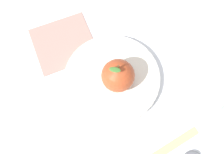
{
  "coord_description": "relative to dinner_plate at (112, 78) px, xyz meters",
  "views": [
    {
      "loc": [
        0.16,
        0.14,
        0.65
      ],
      "look_at": [
        -0.02,
        -0.04,
        0.02
      ],
      "focal_mm": 47.13,
      "sensor_mm": 36.0,
      "label": 1
    }
  ],
  "objects": [
    {
      "name": "apple",
      "position": [
        -0.0,
        0.02,
        0.05
      ],
      "size": [
        0.07,
        0.07,
        0.09
      ],
      "color": "#9E3D1E",
      "rests_on": "dinner_plate"
    },
    {
      "name": "dinner_plate",
      "position": [
        0.0,
        0.0,
        0.0
      ],
      "size": [
        0.22,
        0.22,
        0.02
      ],
      "color": "silver",
      "rests_on": "ground_plane"
    },
    {
      "name": "linen_napkin",
      "position": [
        0.01,
        -0.16,
        -0.01
      ],
      "size": [
        0.19,
        0.18,
        0.0
      ],
      "primitive_type": "cube",
      "rotation": [
        0.0,
        0.0,
        1.18
      ],
      "color": "gray",
      "rests_on": "ground_plane"
    },
    {
      "name": "ground_plane",
      "position": [
        0.02,
        0.04,
        -0.01
      ],
      "size": [
        2.4,
        2.4,
        0.0
      ],
      "primitive_type": "plane",
      "color": "silver"
    }
  ]
}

